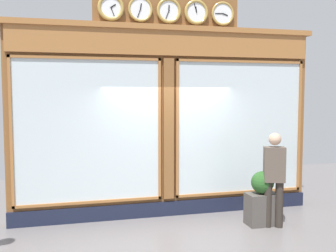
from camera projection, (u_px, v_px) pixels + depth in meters
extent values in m
cube|color=brown|center=(166.00, 124.00, 7.62)|extent=(5.90, 0.30, 3.56)
cube|color=#191E33|center=(168.00, 209.00, 7.59)|extent=(5.90, 0.08, 0.28)
cube|color=#A56936|center=(169.00, 43.00, 7.31)|extent=(5.78, 0.08, 0.47)
cube|color=#A56936|center=(168.00, 28.00, 7.31)|extent=(6.02, 0.20, 0.10)
cube|color=silver|center=(240.00, 128.00, 7.83)|extent=(2.60, 0.02, 2.59)
cube|color=#A56936|center=(242.00, 61.00, 7.71)|extent=(2.70, 0.04, 0.05)
cube|color=#A56936|center=(240.00, 192.00, 7.92)|extent=(2.70, 0.04, 0.05)
cube|color=#A56936|center=(299.00, 126.00, 8.14)|extent=(0.05, 0.04, 2.69)
cube|color=#A56936|center=(177.00, 129.00, 7.49)|extent=(0.05, 0.04, 2.69)
cube|color=silver|center=(89.00, 131.00, 7.10)|extent=(2.60, 0.02, 2.59)
cube|color=#A56936|center=(87.00, 58.00, 6.97)|extent=(2.70, 0.04, 0.05)
cube|color=#A56936|center=(90.00, 202.00, 7.19)|extent=(2.70, 0.04, 0.05)
cube|color=#A56936|center=(11.00, 133.00, 6.75)|extent=(0.05, 0.04, 2.69)
cube|color=#A56936|center=(160.00, 129.00, 7.40)|extent=(0.05, 0.04, 2.69)
cube|color=brown|center=(168.00, 129.00, 7.45)|extent=(0.20, 0.10, 2.69)
cube|color=brown|center=(168.00, 12.00, 7.32)|extent=(2.80, 0.06, 0.65)
cylinder|color=white|center=(223.00, 14.00, 7.51)|extent=(0.38, 0.02, 0.38)
torus|color=#B79347|center=(223.00, 14.00, 7.50)|extent=(0.46, 0.05, 0.46)
cube|color=black|center=(225.00, 15.00, 7.50)|extent=(0.10, 0.01, 0.05)
cube|color=black|center=(219.00, 13.00, 7.47)|extent=(0.16, 0.01, 0.02)
sphere|color=black|center=(223.00, 13.00, 7.49)|extent=(0.02, 0.02, 0.02)
cylinder|color=white|center=(196.00, 12.00, 7.37)|extent=(0.38, 0.02, 0.38)
torus|color=#B79347|center=(196.00, 12.00, 7.37)|extent=(0.47, 0.06, 0.47)
cube|color=black|center=(196.00, 9.00, 7.35)|extent=(0.03, 0.01, 0.10)
cube|color=black|center=(195.00, 8.00, 7.35)|extent=(0.06, 0.01, 0.16)
sphere|color=black|center=(197.00, 12.00, 7.36)|extent=(0.02, 0.02, 0.02)
cylinder|color=white|center=(169.00, 11.00, 7.24)|extent=(0.38, 0.02, 0.38)
torus|color=#B79347|center=(169.00, 11.00, 7.24)|extent=(0.47, 0.06, 0.47)
cube|color=black|center=(169.00, 8.00, 7.22)|extent=(0.02, 0.01, 0.10)
cube|color=black|center=(167.00, 15.00, 7.23)|extent=(0.07, 0.01, 0.15)
sphere|color=black|center=(169.00, 11.00, 7.22)|extent=(0.02, 0.02, 0.02)
cylinder|color=white|center=(140.00, 9.00, 7.11)|extent=(0.38, 0.02, 0.38)
torus|color=#B79347|center=(140.00, 9.00, 7.11)|extent=(0.46, 0.05, 0.46)
cube|color=black|center=(141.00, 6.00, 7.09)|extent=(0.03, 0.01, 0.10)
cube|color=black|center=(139.00, 13.00, 7.10)|extent=(0.07, 0.01, 0.16)
sphere|color=black|center=(141.00, 9.00, 7.09)|extent=(0.02, 0.02, 0.02)
cylinder|color=white|center=(111.00, 8.00, 6.98)|extent=(0.38, 0.02, 0.38)
torus|color=#B79347|center=(111.00, 8.00, 6.97)|extent=(0.48, 0.07, 0.48)
cube|color=black|center=(113.00, 6.00, 6.97)|extent=(0.10, 0.01, 0.07)
cube|color=black|center=(113.00, 12.00, 6.98)|extent=(0.07, 0.01, 0.15)
sphere|color=black|center=(111.00, 7.00, 6.96)|extent=(0.02, 0.02, 0.02)
cylinder|color=#312A24|center=(268.00, 204.00, 6.93)|extent=(0.14, 0.14, 0.82)
cylinder|color=#312A24|center=(279.00, 204.00, 6.91)|extent=(0.14, 0.14, 0.82)
cube|color=brown|center=(274.00, 164.00, 6.86)|extent=(0.41, 0.32, 0.62)
sphere|color=tan|center=(275.00, 139.00, 6.82)|extent=(0.22, 0.22, 0.22)
cube|color=#4C4742|center=(262.00, 209.00, 7.05)|extent=(0.56, 0.36, 0.57)
sphere|color=#285623|center=(262.00, 182.00, 7.01)|extent=(0.41, 0.41, 0.41)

